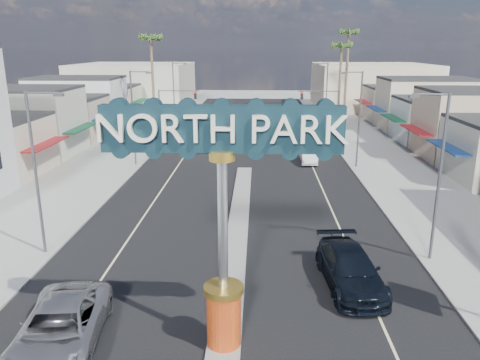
# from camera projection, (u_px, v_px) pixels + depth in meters

# --- Properties ---
(ground) EXTENTS (160.00, 160.00, 0.00)m
(ground) POSITION_uv_depth(u_px,v_px,m) (245.00, 167.00, 44.97)
(ground) COLOR gray
(ground) RESTS_ON ground
(road) EXTENTS (20.00, 120.00, 0.01)m
(road) POSITION_uv_depth(u_px,v_px,m) (245.00, 167.00, 44.97)
(road) COLOR black
(road) RESTS_ON ground
(median_island) EXTENTS (1.30, 30.00, 0.16)m
(median_island) POSITION_uv_depth(u_px,v_px,m) (238.00, 228.00, 29.58)
(median_island) COLOR gray
(median_island) RESTS_ON ground
(sidewalk_left) EXTENTS (8.00, 120.00, 0.12)m
(sidewalk_left) POSITION_uv_depth(u_px,v_px,m) (101.00, 165.00, 45.48)
(sidewalk_left) COLOR gray
(sidewalk_left) RESTS_ON ground
(sidewalk_right) EXTENTS (8.00, 120.00, 0.12)m
(sidewalk_right) POSITION_uv_depth(u_px,v_px,m) (392.00, 167.00, 44.43)
(sidewalk_right) COLOR gray
(sidewalk_right) RESTS_ON ground
(storefront_row_left) EXTENTS (12.00, 42.00, 6.00)m
(storefront_row_left) POSITION_uv_depth(u_px,v_px,m) (53.00, 115.00, 57.52)
(storefront_row_left) COLOR beige
(storefront_row_left) RESTS_ON ground
(storefront_row_right) EXTENTS (12.00, 42.00, 6.00)m
(storefront_row_right) POSITION_uv_depth(u_px,v_px,m) (449.00, 117.00, 55.72)
(storefront_row_right) COLOR #B7B29E
(storefront_row_right) RESTS_ON ground
(backdrop_far_left) EXTENTS (20.00, 20.00, 8.00)m
(backdrop_far_left) POSITION_uv_depth(u_px,v_px,m) (135.00, 85.00, 87.90)
(backdrop_far_left) COLOR #B7B29E
(backdrop_far_left) RESTS_ON ground
(backdrop_far_right) EXTENTS (20.00, 20.00, 8.00)m
(backdrop_far_right) POSITION_uv_depth(u_px,v_px,m) (371.00, 86.00, 86.25)
(backdrop_far_right) COLOR beige
(backdrop_far_right) RESTS_ON ground
(gateway_sign) EXTENTS (8.20, 1.50, 9.15)m
(gateway_sign) POSITION_uv_depth(u_px,v_px,m) (222.00, 202.00, 16.42)
(gateway_sign) COLOR #B2260D
(gateway_sign) RESTS_ON median_island
(traffic_signal_left) EXTENTS (5.09, 0.45, 6.00)m
(traffic_signal_left) POSITION_uv_depth(u_px,v_px,m) (174.00, 104.00, 57.57)
(traffic_signal_left) COLOR #47474C
(traffic_signal_left) RESTS_ON ground
(traffic_signal_right) EXTENTS (5.09, 0.45, 6.00)m
(traffic_signal_right) POSITION_uv_depth(u_px,v_px,m) (324.00, 105.00, 56.88)
(traffic_signal_right) COLOR #47474C
(traffic_signal_right) RESTS_ON ground
(streetlight_l_near) EXTENTS (2.03, 0.22, 9.00)m
(streetlight_l_near) POSITION_uv_depth(u_px,v_px,m) (38.00, 166.00, 24.75)
(streetlight_l_near) COLOR #47474C
(streetlight_l_near) RESTS_ON ground
(streetlight_l_mid) EXTENTS (2.03, 0.22, 9.00)m
(streetlight_l_mid) POSITION_uv_depth(u_px,v_px,m) (134.00, 113.00, 43.96)
(streetlight_l_mid) COLOR #47474C
(streetlight_l_mid) RESTS_ON ground
(streetlight_l_far) EXTENTS (2.03, 0.22, 9.00)m
(streetlight_l_far) POSITION_uv_depth(u_px,v_px,m) (175.00, 91.00, 65.08)
(streetlight_l_far) COLOR #47474C
(streetlight_l_far) RESTS_ON ground
(streetlight_r_near) EXTENTS (2.03, 0.22, 9.00)m
(streetlight_r_near) POSITION_uv_depth(u_px,v_px,m) (437.00, 170.00, 23.97)
(streetlight_r_near) COLOR #47474C
(streetlight_r_near) RESTS_ON ground
(streetlight_r_mid) EXTENTS (2.03, 0.22, 9.00)m
(streetlight_r_mid) POSITION_uv_depth(u_px,v_px,m) (358.00, 115.00, 43.18)
(streetlight_r_mid) COLOR #47474C
(streetlight_r_mid) RESTS_ON ground
(streetlight_r_far) EXTENTS (2.03, 0.22, 9.00)m
(streetlight_r_far) POSITION_uv_depth(u_px,v_px,m) (325.00, 92.00, 64.30)
(streetlight_r_far) COLOR #47474C
(streetlight_r_far) RESTS_ON ground
(palm_left_far) EXTENTS (2.60, 2.60, 13.10)m
(palm_left_far) POSITION_uv_depth(u_px,v_px,m) (151.00, 43.00, 61.48)
(palm_left_far) COLOR brown
(palm_left_far) RESTS_ON ground
(palm_right_mid) EXTENTS (2.60, 2.60, 12.10)m
(palm_right_mid) POSITION_uv_depth(u_px,v_px,m) (342.00, 50.00, 66.51)
(palm_right_mid) COLOR brown
(palm_right_mid) RESTS_ON ground
(palm_right_far) EXTENTS (2.60, 2.60, 14.10)m
(palm_right_far) POSITION_uv_depth(u_px,v_px,m) (349.00, 38.00, 71.71)
(palm_right_far) COLOR brown
(palm_right_far) RESTS_ON ground
(suv_left) EXTENTS (3.67, 6.71, 1.78)m
(suv_left) POSITION_uv_depth(u_px,v_px,m) (60.00, 328.00, 17.72)
(suv_left) COLOR #A6A5AA
(suv_left) RESTS_ON ground
(suv_right) EXTENTS (3.00, 6.28, 1.77)m
(suv_right) POSITION_uv_depth(u_px,v_px,m) (350.00, 269.00, 22.44)
(suv_right) COLOR black
(suv_right) RESTS_ON ground
(car_parked_right) EXTENTS (1.56, 4.33, 1.42)m
(car_parked_right) POSITION_uv_depth(u_px,v_px,m) (309.00, 156.00, 46.32)
(car_parked_right) COLOR silver
(car_parked_right) RESTS_ON ground
(city_bus) EXTENTS (4.74, 13.60, 3.71)m
(city_bus) POSITION_uv_depth(u_px,v_px,m) (207.00, 127.00, 55.86)
(city_bus) COLOR white
(city_bus) RESTS_ON ground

